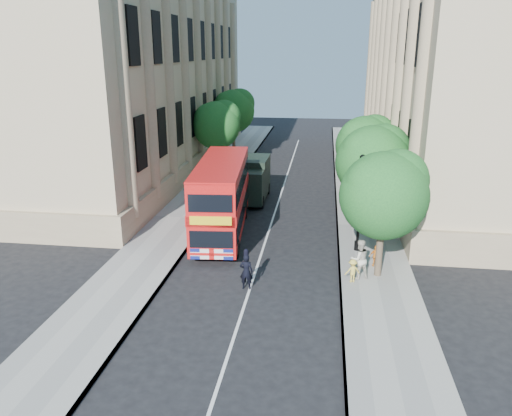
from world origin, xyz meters
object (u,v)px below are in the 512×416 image
at_px(double_decker_bus, 222,196).
at_px(police_constable, 246,272).
at_px(lamp_post, 360,207).
at_px(woman_pedestrian, 359,259).
at_px(box_van, 252,181).

relative_size(double_decker_bus, police_constable, 5.65).
relative_size(lamp_post, woman_pedestrian, 2.73).
distance_m(lamp_post, police_constable, 7.38).
bearing_deg(double_decker_bus, lamp_post, -16.63).
bearing_deg(woman_pedestrian, double_decker_bus, -54.46).
distance_m(double_decker_bus, box_van, 7.19).
xyz_separation_m(box_van, police_constable, (1.77, -13.66, -0.61)).
bearing_deg(double_decker_bus, box_van, 79.52).
bearing_deg(woman_pedestrian, box_van, -81.40).
bearing_deg(police_constable, box_van, -78.83).
bearing_deg(lamp_post, box_van, 128.66).
bearing_deg(lamp_post, double_decker_bus, 168.43).
height_order(lamp_post, box_van, lamp_post).
height_order(double_decker_bus, woman_pedestrian, double_decker_bus).
distance_m(lamp_post, box_van, 11.14).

